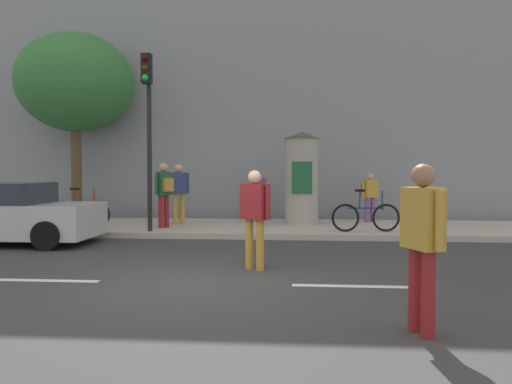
{
  "coord_description": "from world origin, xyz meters",
  "views": [
    {
      "loc": [
        1.6,
        -7.72,
        1.73
      ],
      "look_at": [
        0.79,
        2.0,
        1.32
      ],
      "focal_mm": 36.3,
      "sensor_mm": 36.0,
      "label": 1
    }
  ],
  "objects_px": {
    "street_tree": "(75,83)",
    "pedestrian_in_light_jacket": "(422,233)",
    "pedestrian_near_pole": "(370,193)",
    "pedestrian_tallest": "(164,189)",
    "pedestrian_in_red_top": "(258,192)",
    "traffic_light": "(148,113)",
    "poster_column": "(302,178)",
    "bicycle_upright": "(366,217)",
    "pedestrian_with_backpack": "(179,188)",
    "bicycle_leaning": "(80,213)",
    "pedestrian_in_dark_shirt": "(255,210)"
  },
  "relations": [
    {
      "from": "street_tree",
      "to": "pedestrian_in_red_top",
      "type": "xyz_separation_m",
      "value": [
        5.85,
        0.08,
        -3.45
      ]
    },
    {
      "from": "pedestrian_in_red_top",
      "to": "pedestrian_with_backpack",
      "type": "bearing_deg",
      "value": -150.34
    },
    {
      "from": "pedestrian_near_pole",
      "to": "pedestrian_in_red_top",
      "type": "bearing_deg",
      "value": 177.01
    },
    {
      "from": "traffic_light",
      "to": "pedestrian_with_backpack",
      "type": "xyz_separation_m",
      "value": [
        0.34,
        1.87,
        -1.97
      ]
    },
    {
      "from": "street_tree",
      "to": "bicycle_upright",
      "type": "xyz_separation_m",
      "value": [
        8.83,
        -2.62,
        -3.96
      ]
    },
    {
      "from": "pedestrian_in_dark_shirt",
      "to": "pedestrian_in_light_jacket",
      "type": "height_order",
      "value": "pedestrian_in_light_jacket"
    },
    {
      "from": "street_tree",
      "to": "bicycle_upright",
      "type": "relative_size",
      "value": 3.36
    },
    {
      "from": "traffic_light",
      "to": "pedestrian_in_red_top",
      "type": "relative_size",
      "value": 2.93
    },
    {
      "from": "traffic_light",
      "to": "bicycle_leaning",
      "type": "distance_m",
      "value": 3.58
    },
    {
      "from": "bicycle_upright",
      "to": "pedestrian_in_red_top",
      "type": "bearing_deg",
      "value": 137.81
    },
    {
      "from": "bicycle_leaning",
      "to": "street_tree",
      "type": "bearing_deg",
      "value": 115.96
    },
    {
      "from": "pedestrian_in_dark_shirt",
      "to": "pedestrian_tallest",
      "type": "distance_m",
      "value": 5.75
    },
    {
      "from": "pedestrian_in_red_top",
      "to": "bicycle_upright",
      "type": "distance_m",
      "value": 4.05
    },
    {
      "from": "pedestrian_with_backpack",
      "to": "pedestrian_tallest",
      "type": "bearing_deg",
      "value": -100.46
    },
    {
      "from": "pedestrian_near_pole",
      "to": "pedestrian_tallest",
      "type": "distance_m",
      "value": 6.18
    },
    {
      "from": "pedestrian_near_pole",
      "to": "pedestrian_tallest",
      "type": "height_order",
      "value": "pedestrian_tallest"
    },
    {
      "from": "pedestrian_in_dark_shirt",
      "to": "street_tree",
      "type": "bearing_deg",
      "value": 131.8
    },
    {
      "from": "pedestrian_tallest",
      "to": "bicycle_upright",
      "type": "distance_m",
      "value": 5.46
    },
    {
      "from": "pedestrian_in_light_jacket",
      "to": "pedestrian_near_pole",
      "type": "relative_size",
      "value": 1.21
    },
    {
      "from": "traffic_light",
      "to": "pedestrian_near_pole",
      "type": "height_order",
      "value": "traffic_light"
    },
    {
      "from": "pedestrian_near_pole",
      "to": "bicycle_leaning",
      "type": "relative_size",
      "value": 0.84
    },
    {
      "from": "poster_column",
      "to": "pedestrian_tallest",
      "type": "distance_m",
      "value": 3.96
    },
    {
      "from": "street_tree",
      "to": "pedestrian_in_light_jacket",
      "type": "distance_m",
      "value": 13.91
    },
    {
      "from": "traffic_light",
      "to": "pedestrian_in_dark_shirt",
      "type": "distance_m",
      "value": 5.51
    },
    {
      "from": "pedestrian_in_light_jacket",
      "to": "pedestrian_near_pole",
      "type": "height_order",
      "value": "pedestrian_in_light_jacket"
    },
    {
      "from": "pedestrian_in_light_jacket",
      "to": "bicycle_upright",
      "type": "bearing_deg",
      "value": 86.92
    },
    {
      "from": "pedestrian_with_backpack",
      "to": "bicycle_leaning",
      "type": "xyz_separation_m",
      "value": [
        -2.57,
        -0.93,
        -0.66
      ]
    },
    {
      "from": "pedestrian_in_dark_shirt",
      "to": "traffic_light",
      "type": "bearing_deg",
      "value": 127.39
    },
    {
      "from": "street_tree",
      "to": "pedestrian_near_pole",
      "type": "height_order",
      "value": "street_tree"
    },
    {
      "from": "street_tree",
      "to": "pedestrian_tallest",
      "type": "bearing_deg",
      "value": -32.11
    },
    {
      "from": "street_tree",
      "to": "pedestrian_with_backpack",
      "type": "bearing_deg",
      "value": -18.35
    },
    {
      "from": "street_tree",
      "to": "pedestrian_in_red_top",
      "type": "distance_m",
      "value": 6.79
    },
    {
      "from": "poster_column",
      "to": "pedestrian_with_backpack",
      "type": "relative_size",
      "value": 1.54
    },
    {
      "from": "street_tree",
      "to": "poster_column",
      "type": "bearing_deg",
      "value": -7.69
    },
    {
      "from": "pedestrian_in_light_jacket",
      "to": "poster_column",
      "type": "bearing_deg",
      "value": 97.17
    },
    {
      "from": "pedestrian_in_light_jacket",
      "to": "bicycle_leaning",
      "type": "height_order",
      "value": "pedestrian_in_light_jacket"
    },
    {
      "from": "poster_column",
      "to": "pedestrian_tallest",
      "type": "relative_size",
      "value": 1.52
    },
    {
      "from": "bicycle_leaning",
      "to": "bicycle_upright",
      "type": "relative_size",
      "value": 1.0
    },
    {
      "from": "pedestrian_in_dark_shirt",
      "to": "pedestrian_in_red_top",
      "type": "xyz_separation_m",
      "value": [
        -0.5,
        7.18,
        0.02
      ]
    },
    {
      "from": "street_tree",
      "to": "bicycle_upright",
      "type": "height_order",
      "value": "street_tree"
    },
    {
      "from": "street_tree",
      "to": "pedestrian_with_backpack",
      "type": "relative_size",
      "value": 3.38
    },
    {
      "from": "pedestrian_in_light_jacket",
      "to": "pedestrian_tallest",
      "type": "distance_m",
      "value": 9.76
    },
    {
      "from": "pedestrian_near_pole",
      "to": "bicycle_upright",
      "type": "distance_m",
      "value": 2.6
    },
    {
      "from": "poster_column",
      "to": "pedestrian_with_backpack",
      "type": "height_order",
      "value": "poster_column"
    },
    {
      "from": "pedestrian_with_backpack",
      "to": "pedestrian_in_light_jacket",
      "type": "bearing_deg",
      "value": -62.86
    },
    {
      "from": "pedestrian_near_pole",
      "to": "street_tree",
      "type": "bearing_deg",
      "value": 179.4
    },
    {
      "from": "street_tree",
      "to": "pedestrian_with_backpack",
      "type": "distance_m",
      "value": 5.03
    },
    {
      "from": "bicycle_upright",
      "to": "pedestrian_with_backpack",
      "type": "bearing_deg",
      "value": 164.76
    },
    {
      "from": "traffic_light",
      "to": "poster_column",
      "type": "xyz_separation_m",
      "value": [
        3.93,
        2.1,
        -1.66
      ]
    },
    {
      "from": "street_tree",
      "to": "pedestrian_in_light_jacket",
      "type": "height_order",
      "value": "street_tree"
    }
  ]
}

